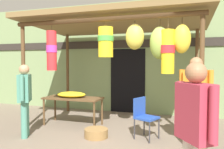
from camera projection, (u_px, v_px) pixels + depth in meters
ground_plane at (111, 137)px, 4.78m from camera, size 30.00×30.00×0.00m
shop_facade at (136, 57)px, 7.09m from camera, size 12.73×0.29×3.47m
market_stall_canopy at (118, 28)px, 5.41m from camera, size 4.40×2.58×2.70m
display_table at (73, 100)px, 5.67m from camera, size 1.46×0.61×0.70m
flower_heap_on_table at (72, 94)px, 5.69m from camera, size 0.75×0.52×0.13m
folding_chair at (144, 114)px, 4.67m from camera, size 0.52×0.52×0.84m
wicker_basket_by_table at (96, 133)px, 4.75m from camera, size 0.50×0.50×0.18m
vendor_in_orange at (195, 126)px, 2.29m from camera, size 0.41×0.50×1.57m
customer_foreground at (25, 95)px, 4.74m from camera, size 0.38×0.53×1.53m
shopper_by_bananas at (195, 95)px, 4.07m from camera, size 0.57×0.32×1.67m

